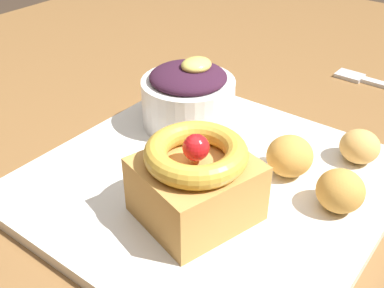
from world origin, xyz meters
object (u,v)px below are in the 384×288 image
Objects in this scene: front_plate at (209,182)px; fork at (375,83)px; cake_slice at (196,180)px; fritter_back at (360,146)px; berry_ramekin at (188,96)px; fritter_middle at (340,191)px; fritter_front at (291,154)px.

fork is (0.31, -0.05, -0.00)m from front_plate.
cake_slice is (-0.05, -0.02, 0.04)m from front_plate.
fritter_back is (0.11, -0.10, 0.02)m from front_plate.
berry_ramekin reaches higher than front_plate.
front_plate is at bearing -131.45° from berry_ramekin.
berry_ramekin is 2.47× the size of fritter_middle.
fork is (0.24, -0.12, -0.04)m from berry_ramekin.
fritter_middle is at bearing -111.73° from fritter_front.
fritter_back is (0.04, -0.17, -0.02)m from berry_ramekin.
front_plate is at bearing 134.09° from fritter_front.
cake_slice is at bearing -140.19° from berry_ramekin.
fritter_middle is at bearing -101.13° from berry_ramekin.
front_plate is 0.12m from fritter_middle.
fritter_front is (-0.01, -0.13, -0.01)m from berry_ramekin.
berry_ramekin is at bearing 83.79° from fritter_front.
fritter_middle is at bearing -74.84° from front_plate.
cake_slice is 0.11m from fritter_front.
fritter_middle is 1.06× the size of fritter_back.
cake_slice reaches higher than fritter_middle.
berry_ramekin reaches higher than fritter_front.
fritter_middle is at bearing -170.99° from fritter_back.
berry_ramekin is 0.13m from fritter_front.
front_plate is 8.05× the size of fritter_back.
fritter_back reaches higher than front_plate.
cake_slice reaches higher than fritter_back.
berry_ramekin is at bearing 103.43° from fritter_back.
fritter_back is at bearing -38.43° from fritter_front.
fritter_front is at bearing -96.21° from berry_ramekin.
fritter_back is (0.08, 0.01, -0.00)m from fritter_middle.
front_plate is 0.15m from fritter_back.
fritter_front is 1.10× the size of fritter_middle.
fritter_back is 0.21m from fork.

